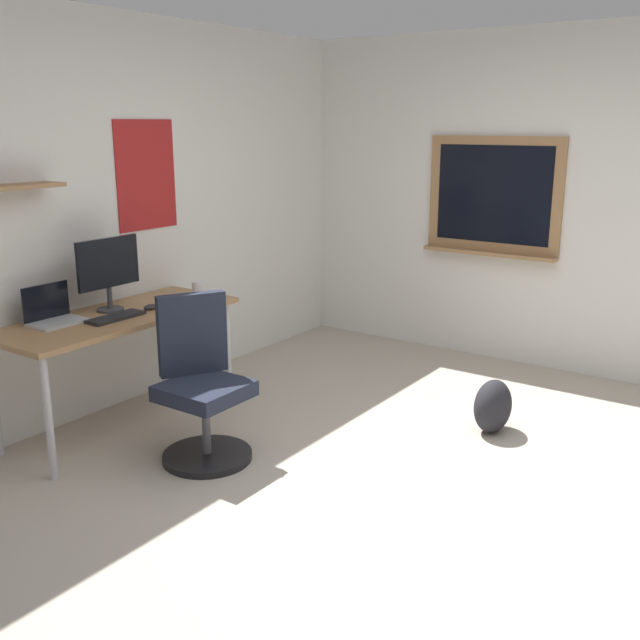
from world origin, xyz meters
name	(u,v)px	position (x,y,z in m)	size (l,w,h in m)	color
ground_plane	(434,494)	(0.00, 0.00, 0.00)	(5.20, 5.20, 0.00)	#ADA393
wall_back	(109,215)	(-0.01, 2.45, 1.30)	(5.00, 0.30, 2.60)	silver
wall_right	(585,205)	(2.45, 0.03, 1.30)	(0.22, 5.00, 2.60)	silver
desk	(118,325)	(-0.32, 2.05, 0.67)	(1.56, 0.63, 0.75)	#997047
office_chair	(201,390)	(-0.35, 1.33, 0.41)	(0.55, 0.56, 0.95)	black
laptop	(53,314)	(-0.67, 2.20, 0.80)	(0.31, 0.21, 0.23)	#ADAFB5
monitor_primary	(108,269)	(-0.28, 2.16, 1.02)	(0.46, 0.17, 0.46)	#38383D
keyboard	(116,317)	(-0.40, 1.97, 0.76)	(0.37, 0.13, 0.02)	black
computer_mouse	(151,307)	(-0.12, 1.97, 0.76)	(0.10, 0.06, 0.03)	#262628
coffee_mug	(197,288)	(0.36, 2.02, 0.79)	(0.08, 0.08, 0.09)	silver
backpack	(493,406)	(0.95, 0.07, 0.17)	(0.32, 0.22, 0.34)	#232328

